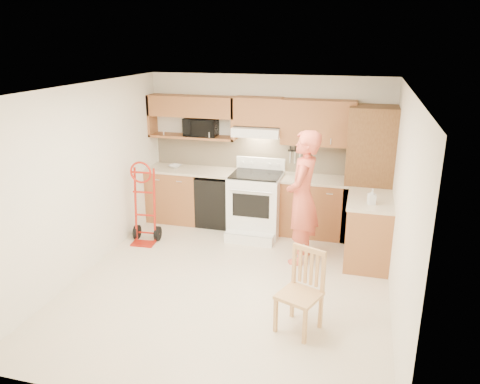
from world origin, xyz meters
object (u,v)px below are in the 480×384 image
at_px(microwave, 201,127).
at_px(dining_chair, 299,292).
at_px(person, 302,198).
at_px(hand_truck, 143,207).
at_px(range, 255,199).

relative_size(microwave, dining_chair, 0.60).
relative_size(person, dining_chair, 2.06).
height_order(person, hand_truck, person).
bearing_deg(range, hand_truck, -154.17).
xyz_separation_m(range, hand_truck, (-1.58, -0.77, -0.01)).
bearing_deg(person, range, -125.69).
xyz_separation_m(range, dining_chair, (1.07, -2.44, -0.14)).
relative_size(range, hand_truck, 1.01).
bearing_deg(dining_chair, microwave, 147.54).
xyz_separation_m(microwave, range, (1.03, -0.41, -1.05)).
height_order(microwave, range, microwave).
relative_size(microwave, person, 0.29).
bearing_deg(range, microwave, 158.25).
relative_size(microwave, hand_truck, 0.47).
distance_m(hand_truck, dining_chair, 3.14).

